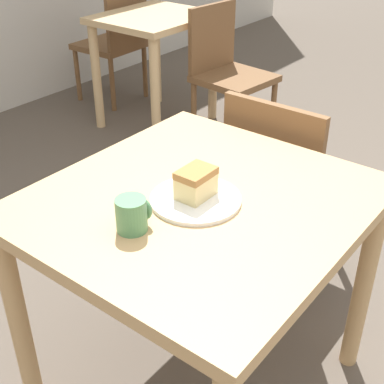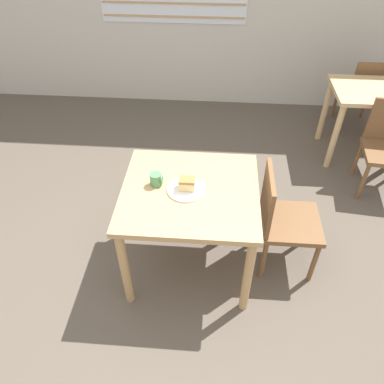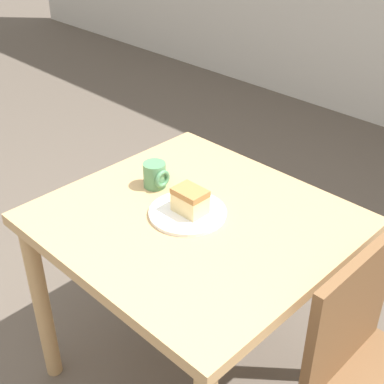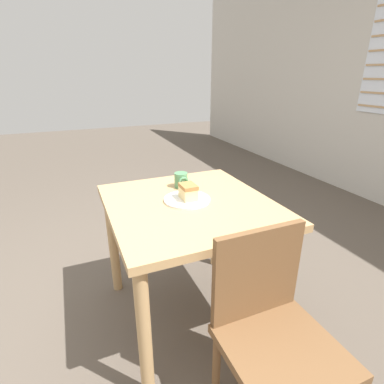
{
  "view_description": "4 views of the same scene",
  "coord_description": "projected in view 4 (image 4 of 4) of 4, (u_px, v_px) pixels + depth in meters",
  "views": [
    {
      "loc": [
        -0.95,
        -0.37,
        1.52
      ],
      "look_at": [
        0.06,
        0.41,
        0.76
      ],
      "focal_mm": 50.0,
      "sensor_mm": 36.0,
      "label": 1
    },
    {
      "loc": [
        0.22,
        -1.45,
        2.38
      ],
      "look_at": [
        0.08,
        0.34,
        0.77
      ],
      "focal_mm": 35.0,
      "sensor_mm": 36.0,
      "label": 2
    },
    {
      "loc": [
        1.03,
        -0.62,
        1.72
      ],
      "look_at": [
        0.01,
        0.42,
        0.8
      ],
      "focal_mm": 50.0,
      "sensor_mm": 36.0,
      "label": 3
    },
    {
      "loc": [
        1.41,
        -0.17,
        1.39
      ],
      "look_at": [
        0.01,
        0.42,
        0.78
      ],
      "focal_mm": 28.0,
      "sensor_mm": 36.0,
      "label": 4
    }
  ],
  "objects": [
    {
      "name": "cake_slice",
      "position": [
        188.0,
        192.0,
        1.59
      ],
      "size": [
        0.1,
        0.08,
        0.08
      ],
      "color": "#E5CC89",
      "rests_on": "plate"
    },
    {
      "name": "ground_plane",
      "position": [
        127.0,
        323.0,
        1.78
      ],
      "size": [
        14.0,
        14.0,
        0.0
      ],
      "primitive_type": "plane",
      "color": "brown"
    },
    {
      "name": "coffee_mug",
      "position": [
        181.0,
        180.0,
        1.78
      ],
      "size": [
        0.09,
        0.08,
        0.09
      ],
      "color": "#4C8456",
      "rests_on": "dining_table_near"
    },
    {
      "name": "dining_table_near",
      "position": [
        190.0,
        221.0,
        1.63
      ],
      "size": [
        0.91,
        0.85,
        0.75
      ],
      "color": "tan",
      "rests_on": "ground_plane"
    },
    {
      "name": "chair_near_window",
      "position": [
        273.0,
        329.0,
        1.17
      ],
      "size": [
        0.42,
        0.42,
        0.84
      ],
      "rotation": [
        0.0,
        0.0,
        1.57
      ],
      "color": "brown",
      "rests_on": "ground_plane"
    },
    {
      "name": "plate",
      "position": [
        187.0,
        199.0,
        1.61
      ],
      "size": [
        0.25,
        0.25,
        0.01
      ],
      "color": "white",
      "rests_on": "dining_table_near"
    }
  ]
}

